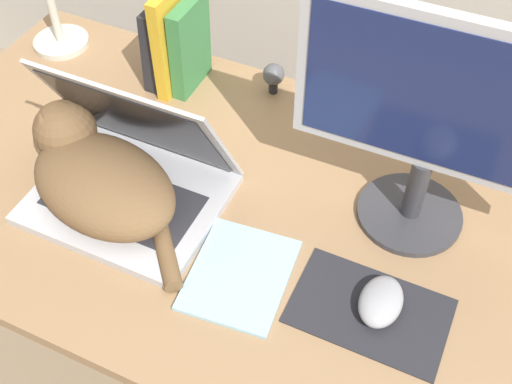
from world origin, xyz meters
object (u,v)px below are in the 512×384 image
(computer_mouse, at_px, (381,301))
(book_row, at_px, (176,40))
(laptop, at_px, (132,176))
(cat, at_px, (97,174))
(webcam, at_px, (274,75))
(external_monitor, at_px, (436,119))
(notepad, at_px, (240,275))

(computer_mouse, height_order, book_row, book_row)
(laptop, xyz_separation_m, cat, (-0.05, -0.03, 0.01))
(computer_mouse, distance_m, book_row, 0.70)
(book_row, xyz_separation_m, webcam, (0.21, 0.05, -0.06))
(cat, bearing_deg, laptop, 33.32)
(external_monitor, bearing_deg, book_row, 163.81)
(computer_mouse, bearing_deg, external_monitor, 92.93)
(external_monitor, distance_m, computer_mouse, 0.31)
(laptop, bearing_deg, webcam, 73.08)
(book_row, bearing_deg, webcam, 13.48)
(computer_mouse, xyz_separation_m, book_row, (-0.59, 0.38, 0.08))
(webcam, bearing_deg, cat, -111.90)
(laptop, relative_size, book_row, 1.46)
(laptop, height_order, computer_mouse, laptop)
(external_monitor, height_order, book_row, external_monitor)
(laptop, relative_size, webcam, 4.74)
(external_monitor, bearing_deg, webcam, 149.68)
(laptop, height_order, book_row, laptop)
(laptop, bearing_deg, computer_mouse, -5.16)
(laptop, bearing_deg, cat, -146.68)
(cat, xyz_separation_m, external_monitor, (0.54, 0.20, 0.18))
(laptop, distance_m, computer_mouse, 0.50)
(computer_mouse, height_order, webcam, webcam)
(cat, distance_m, book_row, 0.37)
(cat, distance_m, external_monitor, 0.60)
(laptop, relative_size, cat, 0.86)
(cat, xyz_separation_m, computer_mouse, (0.55, -0.01, -0.04))
(laptop, relative_size, computer_mouse, 3.37)
(laptop, distance_m, external_monitor, 0.55)
(cat, xyz_separation_m, notepad, (0.31, -0.05, -0.06))
(computer_mouse, xyz_separation_m, webcam, (-0.38, 0.43, 0.02))
(notepad, height_order, webcam, webcam)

